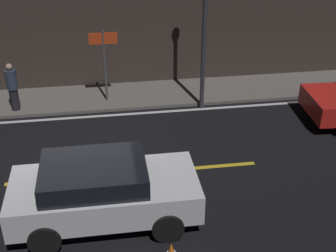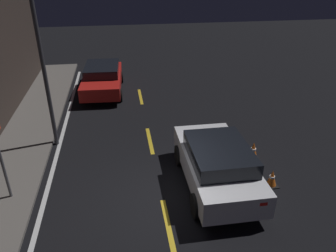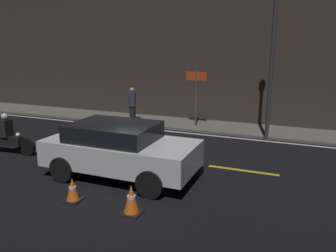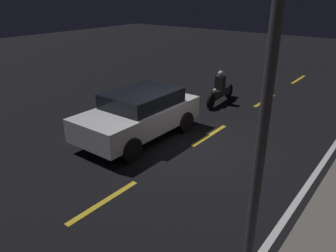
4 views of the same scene
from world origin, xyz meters
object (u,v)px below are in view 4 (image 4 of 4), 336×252
(traffic_cone_near, at_px, (109,115))
(street_lamp, at_px, (268,89))
(sedan_white, at_px, (139,113))
(motorcycle, at_px, (221,90))
(traffic_cone_mid, at_px, (73,127))

(traffic_cone_near, bearing_deg, street_lamp, 62.12)
(sedan_white, xyz_separation_m, traffic_cone_near, (-0.27, -1.68, -0.53))
(sedan_white, height_order, street_lamp, street_lamp)
(sedan_white, bearing_deg, traffic_cone_near, -99.08)
(sedan_white, bearing_deg, street_lamp, 57.23)
(traffic_cone_near, bearing_deg, sedan_white, 80.74)
(motorcycle, relative_size, street_lamp, 0.40)
(traffic_cone_near, relative_size, traffic_cone_mid, 0.85)
(traffic_cone_mid, bearing_deg, traffic_cone_near, 179.47)
(traffic_cone_near, distance_m, street_lamp, 8.28)
(motorcycle, height_order, traffic_cone_near, motorcycle)
(motorcycle, bearing_deg, street_lamp, 27.42)
(sedan_white, relative_size, traffic_cone_mid, 6.35)
(motorcycle, relative_size, traffic_cone_near, 4.21)
(traffic_cone_near, xyz_separation_m, street_lamp, (3.61, 6.83, 2.97))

